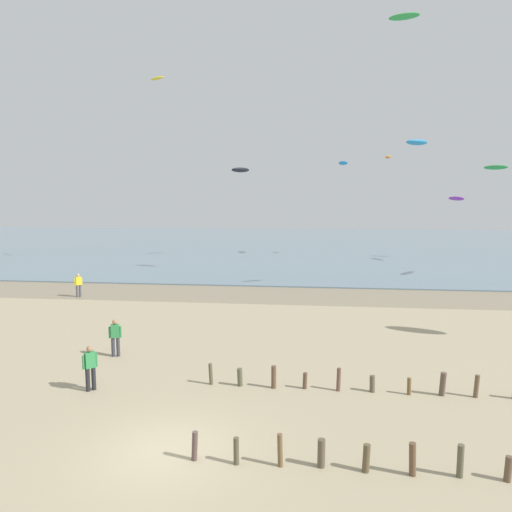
{
  "coord_description": "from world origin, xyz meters",
  "views": [
    {
      "loc": [
        4.01,
        -12.37,
        7.18
      ],
      "look_at": [
        1.31,
        11.33,
        4.23
      ],
      "focal_mm": 33.41,
      "sensor_mm": 36.0,
      "label": 1
    }
  ],
  "objects": [
    {
      "name": "kite_aloft_8",
      "position": [
        19.55,
        41.03,
        7.04
      ],
      "size": [
        1.69,
        2.53,
        0.62
      ],
      "primitive_type": "ellipsoid",
      "rotation": [
        0.34,
        0.0,
        1.96
      ],
      "color": "purple"
    },
    {
      "name": "sea",
      "position": [
        0.0,
        60.18,
        0.05
      ],
      "size": [
        160.0,
        70.0,
        0.1
      ],
      "primitive_type": "cube",
      "color": "slate",
      "rests_on": "ground"
    },
    {
      "name": "wet_sand_strip",
      "position": [
        0.0,
        22.05,
        0.0
      ],
      "size": [
        120.0,
        6.26,
        0.01
      ],
      "primitive_type": "cube",
      "color": "gray",
      "rests_on": "ground"
    },
    {
      "name": "person_by_waterline",
      "position": [
        -12.58,
        19.82,
        0.92
      ],
      "size": [
        0.42,
        0.44,
        1.71
      ],
      "color": "#4C4C56",
      "rests_on": "ground"
    },
    {
      "name": "kite_aloft_0",
      "position": [
        11.63,
        24.01,
        11.14
      ],
      "size": [
        2.04,
        1.64,
        0.53
      ],
      "primitive_type": "ellipsoid",
      "rotation": [
        -0.4,
        0.0,
        0.56
      ],
      "color": "#2384D1"
    },
    {
      "name": "person_nearest_camera",
      "position": [
        -4.68,
        7.66,
        0.92
      ],
      "size": [
        0.55,
        0.32,
        1.71
      ],
      "color": "#383842",
      "rests_on": "ground"
    },
    {
      "name": "person_mid_beach",
      "position": [
        -4.05,
        3.87,
        0.92
      ],
      "size": [
        0.44,
        0.42,
        1.71
      ],
      "color": "#232328",
      "rests_on": "ground"
    },
    {
      "name": "kite_aloft_4",
      "position": [
        11.25,
        28.73,
        21.5
      ],
      "size": [
        2.58,
        1.53,
        0.54
      ],
      "primitive_type": "ellipsoid",
      "rotation": [
        -0.2,
        0.0,
        5.98
      ],
      "color": "green"
    },
    {
      "name": "kite_aloft_7",
      "position": [
        -11.85,
        36.98,
        19.34
      ],
      "size": [
        1.97,
        1.59,
        0.5
      ],
      "primitive_type": "ellipsoid",
      "rotation": [
        0.37,
        0.0,
        5.72
      ],
      "color": "yellow"
    },
    {
      "name": "groyne_near",
      "position": [
        7.68,
        -0.37,
        0.4
      ],
      "size": [
        14.21,
        0.35,
        0.91
      ],
      "color": "brown",
      "rests_on": "ground"
    },
    {
      "name": "kite_aloft_2",
      "position": [
        7.76,
        44.97,
        11.15
      ],
      "size": [
        1.44,
        2.79,
        0.55
      ],
      "primitive_type": "ellipsoid",
      "rotation": [
        -0.15,
        0.0,
        4.92
      ],
      "color": "#2384D1"
    },
    {
      "name": "kite_aloft_9",
      "position": [
        -4.1,
        43.04,
        10.32
      ],
      "size": [
        2.43,
        2.59,
        0.77
      ],
      "primitive_type": "ellipsoid",
      "rotation": [
        -0.49,
        0.0,
        0.85
      ],
      "color": "black"
    },
    {
      "name": "ground_plane",
      "position": [
        0.0,
        0.0,
        0.0
      ],
      "size": [
        160.0,
        160.0,
        0.0
      ],
      "primitive_type": "plane",
      "color": "tan"
    },
    {
      "name": "kite_aloft_6",
      "position": [
        12.87,
        45.02,
        11.79
      ],
      "size": [
        1.06,
        1.99,
        0.4
      ],
      "primitive_type": "ellipsoid",
      "rotation": [
        -0.17,
        0.0,
        1.35
      ],
      "color": "orange"
    },
    {
      "name": "kite_aloft_5",
      "position": [
        24.08,
        42.96,
        10.42
      ],
      "size": [
        2.56,
        1.73,
        0.69
      ],
      "primitive_type": "ellipsoid",
      "rotation": [
        -0.45,
        0.0,
        5.89
      ],
      "color": "green"
    }
  ]
}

